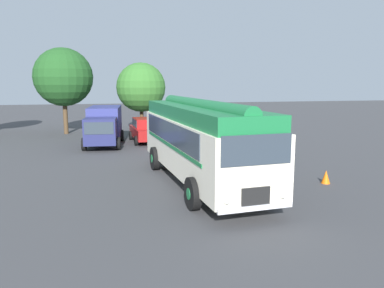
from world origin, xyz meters
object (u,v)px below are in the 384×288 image
at_px(car_near_left, 146,130).
at_px(car_mid_left, 182,128).
at_px(vintage_bus, 200,138).
at_px(traffic_cone, 326,177).
at_px(box_van, 104,124).

height_order(car_near_left, car_mid_left, same).
distance_m(vintage_bus, traffic_cone, 5.48).
xyz_separation_m(car_near_left, car_mid_left, (2.66, 0.23, 0.00)).
bearing_deg(car_near_left, vintage_bus, -84.25).
distance_m(car_mid_left, box_van, 5.54).
bearing_deg(car_near_left, traffic_cone, -63.64).
relative_size(car_mid_left, traffic_cone, 7.89).
bearing_deg(box_van, traffic_cone, -53.01).
relative_size(box_van, traffic_cone, 10.75).
bearing_deg(vintage_bus, car_near_left, 95.75).
xyz_separation_m(vintage_bus, car_mid_left, (1.51, 11.58, -1.05)).
height_order(vintage_bus, car_mid_left, vintage_bus).
bearing_deg(vintage_bus, box_van, 110.11).
distance_m(vintage_bus, box_van, 11.49).
bearing_deg(box_van, car_mid_left, 8.44).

